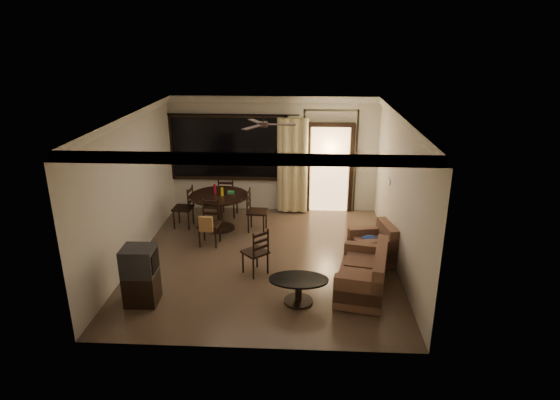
# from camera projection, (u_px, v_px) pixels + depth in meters

# --- Properties ---
(ground) EXTENTS (5.50, 5.50, 0.00)m
(ground) POSITION_uv_depth(u_px,v_px,m) (265.00, 259.00, 9.16)
(ground) COLOR #7F6651
(ground) RESTS_ON ground
(room_shell) EXTENTS (5.50, 6.70, 5.50)m
(room_shell) POSITION_uv_depth(u_px,v_px,m) (298.00, 147.00, 10.17)
(room_shell) COLOR beige
(room_shell) RESTS_ON ground
(dining_table) EXTENTS (1.29, 1.29, 1.02)m
(dining_table) POSITION_uv_depth(u_px,v_px,m) (219.00, 202.00, 10.37)
(dining_table) COLOR black
(dining_table) RESTS_ON ground
(dining_chair_west) EXTENTS (0.45, 0.45, 0.95)m
(dining_chair_west) POSITION_uv_depth(u_px,v_px,m) (184.00, 215.00, 10.59)
(dining_chair_west) COLOR black
(dining_chair_west) RESTS_ON ground
(dining_chair_east) EXTENTS (0.45, 0.45, 0.95)m
(dining_chair_east) POSITION_uv_depth(u_px,v_px,m) (257.00, 219.00, 10.38)
(dining_chair_east) COLOR black
(dining_chair_east) RESTS_ON ground
(dining_chair_south) EXTENTS (0.45, 0.51, 0.95)m
(dining_chair_south) POSITION_uv_depth(u_px,v_px,m) (210.00, 231.00, 9.68)
(dining_chair_south) COLOR black
(dining_chair_south) RESTS_ON ground
(dining_chair_north) EXTENTS (0.45, 0.45, 0.95)m
(dining_chair_north) POSITION_uv_depth(u_px,v_px,m) (228.00, 205.00, 11.22)
(dining_chair_north) COLOR black
(dining_chair_north) RESTS_ON ground
(tv_cabinet) EXTENTS (0.54, 0.48, 0.99)m
(tv_cabinet) POSITION_uv_depth(u_px,v_px,m) (141.00, 275.00, 7.53)
(tv_cabinet) COLOR black
(tv_cabinet) RESTS_ON ground
(sofa) EXTENTS (1.04, 1.56, 0.77)m
(sofa) POSITION_uv_depth(u_px,v_px,m) (365.00, 276.00, 7.90)
(sofa) COLOR #472321
(sofa) RESTS_ON ground
(armchair) EXTENTS (0.89, 0.89, 0.76)m
(armchair) POSITION_uv_depth(u_px,v_px,m) (374.00, 247.00, 8.93)
(armchair) COLOR #472321
(armchair) RESTS_ON ground
(coffee_table) EXTENTS (0.98, 0.59, 0.43)m
(coffee_table) POSITION_uv_depth(u_px,v_px,m) (299.00, 286.00, 7.61)
(coffee_table) COLOR black
(coffee_table) RESTS_ON ground
(side_chair) EXTENTS (0.56, 0.56, 0.90)m
(side_chair) POSITION_uv_depth(u_px,v_px,m) (256.00, 260.00, 8.52)
(side_chair) COLOR black
(side_chair) RESTS_ON ground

